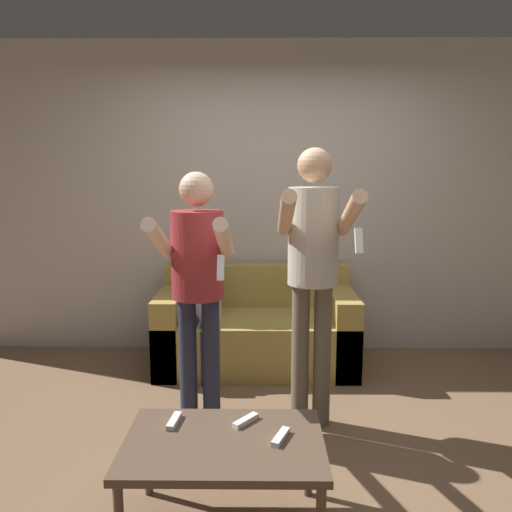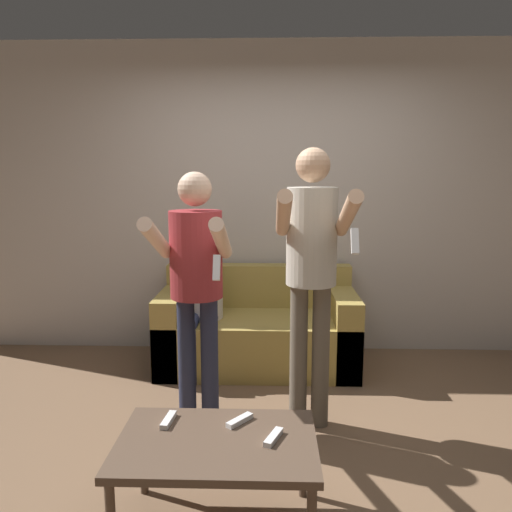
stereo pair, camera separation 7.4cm
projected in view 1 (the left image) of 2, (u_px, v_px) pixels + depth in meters
name	position (u px, v px, depth m)	size (l,w,h in m)	color
ground_plane	(285.00, 454.00, 2.85)	(14.00, 14.00, 0.00)	brown
wall_back	(277.00, 200.00, 4.40)	(6.40, 0.06, 2.70)	beige
couch	(257.00, 332.00, 4.15)	(1.60, 0.80, 0.80)	#AD9347
person_standing_left	(198.00, 272.00, 3.02)	(0.44, 0.71, 1.60)	#282D47
person_standing_right	(313.00, 258.00, 3.00)	(0.43, 0.70, 1.74)	#6B6051
person_seated	(202.00, 295.00, 3.94)	(0.31, 0.53, 1.16)	#282D47
coffee_table	(224.00, 450.00, 2.18)	(0.87, 0.58, 0.44)	brown
remote_near	(281.00, 437.00, 2.18)	(0.09, 0.15, 0.02)	white
remote_mid	(174.00, 421.00, 2.32)	(0.05, 0.15, 0.02)	white
remote_far	(246.00, 421.00, 2.32)	(0.12, 0.14, 0.02)	white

